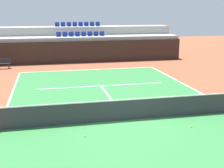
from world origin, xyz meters
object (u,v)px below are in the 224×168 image
object	(u,v)px
tennis_net	(127,109)
player_bench	(1,63)
tennis_ball_2	(85,136)
tennis_ball_1	(191,126)

from	to	relation	value
tennis_net	player_bench	bearing A→B (deg)	116.70
tennis_ball_2	tennis_ball_1	bearing A→B (deg)	0.53
tennis_net	tennis_ball_2	xyz separation A→B (m)	(-2.08, -1.45, -0.47)
player_bench	tennis_ball_2	distance (m)	16.26
tennis_net	tennis_ball_1	world-z (taller)	tennis_net
tennis_net	player_bench	world-z (taller)	tennis_net
tennis_ball_2	tennis_net	bearing A→B (deg)	34.91
tennis_net	tennis_ball_2	bearing A→B (deg)	-145.09
player_bench	tennis_ball_1	xyz separation A→B (m)	(9.47, -15.43, -0.46)
tennis_net	tennis_ball_1	distance (m)	2.83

